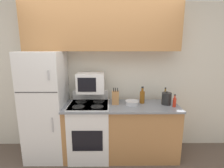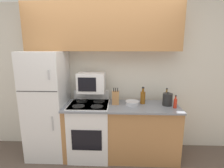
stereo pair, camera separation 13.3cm
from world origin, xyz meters
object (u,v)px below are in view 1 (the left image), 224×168
refrigerator (46,106)px  knife_block (115,98)px  bottle_whiskey (142,97)px  bottle_vinegar (165,96)px  stove (90,130)px  bottle_hot_sauce (174,102)px  microwave (91,83)px  bowl (132,103)px  kettle (167,99)px

refrigerator → knife_block: (1.13, 0.01, 0.14)m
refrigerator → knife_block: size_ratio=6.42×
refrigerator → bottle_whiskey: (1.57, 0.06, 0.14)m
bottle_vinegar → refrigerator: bearing=-175.4°
stove → bottle_hot_sauce: bottle_hot_sauce is taller
knife_block → bottle_hot_sauce: knife_block is taller
refrigerator → bottle_vinegar: bearing=4.6°
bottle_hot_sauce → refrigerator: bearing=176.3°
microwave → bottle_vinegar: microwave is taller
bottle_vinegar → bottle_whiskey: 0.42m
bowl → bottle_vinegar: size_ratio=0.93×
knife_block → bottle_whiskey: bearing=6.2°
kettle → refrigerator: bearing=179.6°
bowl → bottle_vinegar: (0.59, 0.18, 0.06)m
refrigerator → stove: 0.81m
kettle → stove: bearing=-178.7°
knife_block → bottle_vinegar: size_ratio=1.14×
bottle_vinegar → bowl: bearing=-163.1°
stove → bowl: (0.69, 0.02, 0.46)m
microwave → knife_block: microwave is taller
microwave → kettle: size_ratio=2.02×
bottle_hot_sauce → bottle_whiskey: bearing=158.2°
knife_block → refrigerator: bearing=-179.6°
microwave → kettle: 1.25m
bowl → bottle_hot_sauce: 0.66m
bottle_vinegar → bottle_hot_sauce: 0.30m
bottle_vinegar → kettle: (-0.03, -0.17, 0.00)m
bottle_vinegar → bottle_hot_sauce: bearing=-78.3°
bottle_hot_sauce → stove: bearing=176.1°
stove → bowl: stove is taller
microwave → kettle: (1.23, -0.10, -0.24)m
bottle_vinegar → bottle_hot_sauce: size_ratio=1.20×
microwave → refrigerator: bearing=-173.4°
refrigerator → microwave: (0.73, 0.08, 0.37)m
bottle_hot_sauce → bowl: bearing=170.2°
knife_block → bowl: knife_block is taller
microwave → knife_block: 0.47m
refrigerator → bottle_whiskey: bearing=2.1°
bowl → bottle_hot_sauce: bearing=-9.8°
microwave → knife_block: (0.40, -0.08, -0.23)m
stove → bottle_vinegar: bearing=8.8°
refrigerator → kettle: (1.96, -0.01, 0.13)m
bottle_hot_sauce → bottle_vinegar: bearing=101.7°
bottle_vinegar → bottle_whiskey: (-0.41, -0.10, 0.02)m
microwave → kettle: microwave is taller
refrigerator → bottle_whiskey: refrigerator is taller
bottle_whiskey → bottle_hot_sauce: (0.47, -0.19, -0.03)m
refrigerator → bottle_hot_sauce: 2.05m
bottle_whiskey → kettle: size_ratio=1.28×
microwave → bottle_whiskey: (0.85, -0.03, -0.23)m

